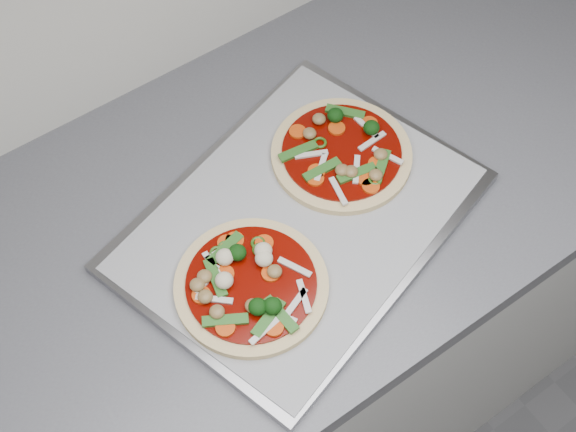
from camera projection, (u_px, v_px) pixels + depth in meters
base_cabinet at (181, 401)px, 1.46m from camera, size 3.60×0.60×0.86m
countertop at (143, 288)px, 1.08m from camera, size 3.60×0.60×0.04m
baking_tray at (299, 221)px, 1.11m from camera, size 0.55×0.47×0.02m
parchment at (299, 218)px, 1.10m from camera, size 0.53×0.45×0.00m
pizza_left at (249, 284)px, 1.03m from camera, size 0.28×0.28×0.03m
pizza_right at (342, 153)px, 1.15m from camera, size 0.28×0.28×0.03m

